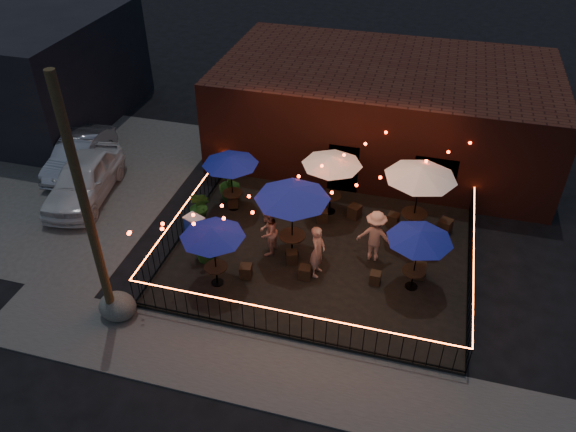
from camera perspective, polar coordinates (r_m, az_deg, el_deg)
name	(u,v)px	position (r m, az deg, el deg)	size (l,w,h in m)	color
ground	(306,294)	(18.27, 1.82, -7.96)	(110.00, 110.00, 0.00)	black
patio	(320,254)	(19.66, 3.23, -3.86)	(10.00, 8.00, 0.15)	black
sidewalk	(278,373)	(16.15, -1.05, -15.70)	(18.00, 2.50, 0.05)	#42403D
parking_lot	(54,177)	(25.78, -22.72, 3.68)	(11.00, 12.00, 0.02)	#42403D
brick_building	(384,110)	(25.22, 9.72, 10.60)	(14.00, 8.00, 4.00)	#3C1710
utility_pole	(87,214)	(15.76, -19.72, 0.18)	(0.26, 0.26, 8.00)	#332715
fence_front	(290,325)	(16.44, 0.16, -11.01)	(10.00, 0.04, 1.04)	black
fence_left	(185,218)	(20.64, -10.37, -0.18)	(0.04, 8.00, 1.04)	black
fence_right	(471,266)	(19.19, 18.06, -4.89)	(0.04, 8.00, 1.04)	black
festoon_lights	(290,197)	(18.13, 0.17, 1.99)	(10.02, 8.72, 1.32)	#F9270C
cafe_table_0	(212,233)	(17.24, -7.69, -1.73)	(2.54, 2.54, 2.26)	black
cafe_table_1	(230,161)	(20.64, -5.89, 5.59)	(2.77, 2.77, 2.31)	black
cafe_table_2	(292,194)	(17.97, 0.45, 2.21)	(3.05, 3.05, 2.75)	black
cafe_table_3	(332,161)	(20.32, 4.50, 5.59)	(2.43, 2.43, 2.45)	black
cafe_table_4	(420,237)	(17.40, 13.27, -2.04)	(2.29, 2.29, 2.27)	black
cafe_table_5	(421,173)	(19.54, 13.36, 4.24)	(2.80, 2.80, 2.77)	black
bistro_chair_0	(208,253)	(19.42, -8.16, -3.73)	(0.37, 0.37, 0.44)	black
bistro_chair_1	(246,271)	(18.56, -4.30, -5.61)	(0.38, 0.38, 0.45)	black
bistro_chair_2	(233,202)	(21.73, -5.62, 1.46)	(0.39, 0.39, 0.46)	black
bistro_chair_3	(269,216)	(20.92, -1.94, -0.03)	(0.34, 0.34, 0.40)	black
bistro_chair_4	(292,257)	(19.05, 0.39, -4.18)	(0.37, 0.37, 0.44)	black
bistro_chair_5	(305,272)	(18.47, 1.73, -5.75)	(0.38, 0.38, 0.45)	black
bistro_chair_6	(322,216)	(20.91, 3.48, 0.02)	(0.39, 0.39, 0.47)	black
bistro_chair_7	(355,212)	(21.21, 6.78, 0.46)	(0.42, 0.42, 0.50)	black
bistro_chair_8	(375,278)	(18.52, 8.85, -6.22)	(0.34, 0.34, 0.41)	black
bistro_chair_9	(419,270)	(18.99, 13.16, -5.41)	(0.42, 0.42, 0.50)	black
bistro_chair_10	(393,220)	(21.04, 10.63, -0.36)	(0.40, 0.40, 0.47)	black
bistro_chair_11	(445,226)	(21.12, 15.67, -0.98)	(0.44, 0.44, 0.52)	black
patron_a	(318,251)	(18.17, 3.03, -3.60)	(0.69, 0.46, 1.90)	tan
patron_b	(268,232)	(19.04, -2.07, -1.63)	(0.86, 0.67, 1.78)	#CAAF8A
patron_c	(375,236)	(18.98, 8.83, -2.02)	(1.23, 0.71, 1.90)	#D9AF8C
potted_shrub_a	(207,245)	(19.09, -8.27, -2.93)	(1.14, 0.98, 1.26)	#0D390C
potted_shrub_b	(200,207)	(20.68, -8.94, 0.91)	(0.83, 0.67, 1.51)	#203F14
potted_shrub_c	(229,183)	(21.86, -5.99, 3.36)	(0.86, 0.86, 1.53)	#113A10
cooler	(195,227)	(20.23, -9.44, -1.13)	(0.81, 0.71, 0.89)	#1A36C4
boulder	(118,306)	(18.08, -16.92, -8.78)	(1.02, 0.87, 0.80)	#43433E
car_white	(84,179)	(23.56, -20.03, 3.56)	(1.97, 4.89, 1.67)	silver
car_silver	(79,154)	(25.65, -20.43, 5.95)	(1.52, 4.36, 1.44)	#A7A6AF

